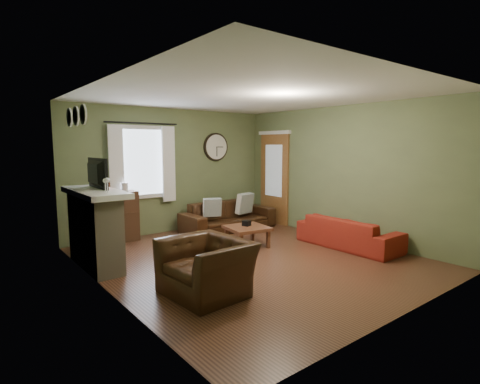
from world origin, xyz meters
TOP-DOWN VIEW (x-y plane):
  - floor at (0.00, 0.00)m, footprint 4.60×5.20m
  - ceiling at (0.00, 0.00)m, footprint 4.60×5.20m
  - wall_left at (-2.30, 0.00)m, footprint 0.00×5.20m
  - wall_right at (2.30, 0.00)m, footprint 0.00×5.20m
  - wall_back at (0.00, 2.60)m, footprint 4.60×0.00m
  - wall_front at (0.00, -2.60)m, footprint 4.60×0.00m
  - fireplace at (-2.10, 1.15)m, footprint 0.40×1.40m
  - firebox at (-1.91, 1.15)m, footprint 0.04×0.60m
  - mantel at (-2.07, 1.15)m, footprint 0.58×1.60m
  - tv at (-2.05, 1.30)m, footprint 0.08×0.60m
  - tv_screen at (-1.97, 1.30)m, footprint 0.02×0.62m
  - medallion_left at (-2.28, 0.80)m, footprint 0.28×0.28m
  - medallion_mid at (-2.28, 1.15)m, footprint 0.28×0.28m
  - medallion_right at (-2.28, 1.50)m, footprint 0.28×0.28m
  - window_pane at (-0.70, 2.58)m, footprint 1.00×0.02m
  - curtain_rod at (-0.70, 2.48)m, footprint 0.03×0.03m
  - curtain_left at (-1.25, 2.48)m, footprint 0.28×0.04m
  - curtain_right at (-0.15, 2.48)m, footprint 0.28×0.04m
  - wall_clock at (1.10, 2.55)m, footprint 0.64×0.06m
  - door at (2.27, 1.85)m, footprint 0.05×0.90m
  - bookshelf at (-1.33, 2.41)m, footprint 0.81×0.35m
  - book at (-1.32, 2.40)m, footprint 0.25×0.25m
  - sofa_brown at (0.99, 1.93)m, footprint 2.09×0.82m
  - pillow_left at (1.41, 1.89)m, footprint 0.46×0.22m
  - pillow_right at (0.52, 1.88)m, footprint 0.39×0.25m
  - sofa_red at (1.85, -0.55)m, footprint 0.73×1.87m
  - armchair at (-1.35, -0.77)m, footprint 0.98×1.10m
  - coffee_table at (0.43, 0.61)m, footprint 0.80×0.80m
  - tissue_box at (0.46, 0.67)m, footprint 0.16×0.16m
  - wine_glass_a at (-2.05, 0.65)m, footprint 0.07×0.07m
  - wine_glass_b at (-2.05, 0.73)m, footprint 0.07×0.07m

SIDE VIEW (x-z plane):
  - floor at x=0.00m, z-range 0.00..0.00m
  - coffee_table at x=0.43m, z-range 0.00..0.37m
  - sofa_red at x=1.85m, z-range 0.00..0.55m
  - firebox at x=-1.91m, z-range 0.02..0.57m
  - sofa_brown at x=0.99m, z-range 0.00..0.61m
  - armchair at x=-1.35m, z-range 0.00..0.68m
  - tissue_box at x=0.46m, z-range 0.35..0.45m
  - bookshelf at x=-1.33m, z-range 0.00..0.97m
  - fireplace at x=-2.10m, z-range 0.00..1.10m
  - pillow_left at x=1.41m, z-range 0.33..0.77m
  - pillow_right at x=0.52m, z-range 0.36..0.74m
  - book at x=-1.32m, z-range 0.95..0.97m
  - door at x=2.27m, z-range 0.00..2.10m
  - mantel at x=-2.07m, z-range 1.10..1.18m
  - wine_glass_b at x=-2.05m, z-range 1.18..1.37m
  - wine_glass_a at x=-2.05m, z-range 1.18..1.39m
  - wall_left at x=-2.30m, z-range 0.00..2.60m
  - wall_right at x=2.30m, z-range 0.00..2.60m
  - wall_back at x=0.00m, z-range 0.00..2.60m
  - wall_front at x=0.00m, z-range 0.00..2.60m
  - tv at x=-2.05m, z-range 1.18..1.53m
  - tv_screen at x=-1.97m, z-range 1.23..1.59m
  - curtain_left at x=-1.25m, z-range 0.67..2.23m
  - curtain_right at x=-0.15m, z-range 0.67..2.23m
  - window_pane at x=-0.70m, z-range 0.85..2.15m
  - wall_clock at x=1.10m, z-range 1.48..2.12m
  - medallion_left at x=-2.28m, z-range 2.24..2.26m
  - medallion_mid at x=-2.28m, z-range 2.24..2.26m
  - medallion_right at x=-2.28m, z-range 2.24..2.26m
  - curtain_rod at x=-0.70m, z-range 1.52..3.02m
  - ceiling at x=0.00m, z-range 2.60..2.60m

